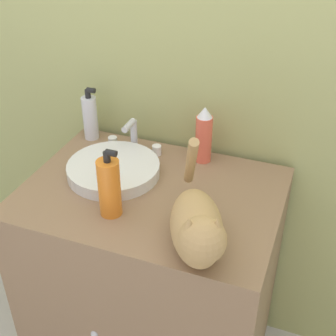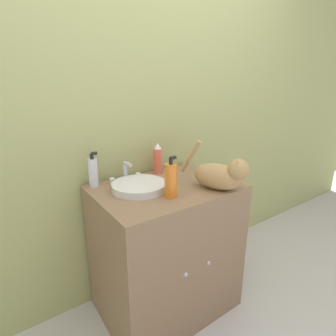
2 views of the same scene
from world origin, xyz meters
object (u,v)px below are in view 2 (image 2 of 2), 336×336
(cat, at_px, (221,174))
(lotion_bottle, at_px, (171,180))
(soap_bottle, at_px, (93,172))
(spray_bottle, at_px, (158,159))

(cat, bearing_deg, lotion_bottle, -128.67)
(cat, xyz_separation_m, soap_bottle, (-0.55, 0.45, -0.00))
(soap_bottle, height_order, spray_bottle, same)
(soap_bottle, distance_m, spray_bottle, 0.43)
(spray_bottle, distance_m, lotion_bottle, 0.40)
(soap_bottle, relative_size, lotion_bottle, 0.93)
(spray_bottle, bearing_deg, soap_bottle, 179.41)
(soap_bottle, bearing_deg, spray_bottle, -0.59)
(cat, relative_size, soap_bottle, 1.99)
(cat, relative_size, lotion_bottle, 1.84)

